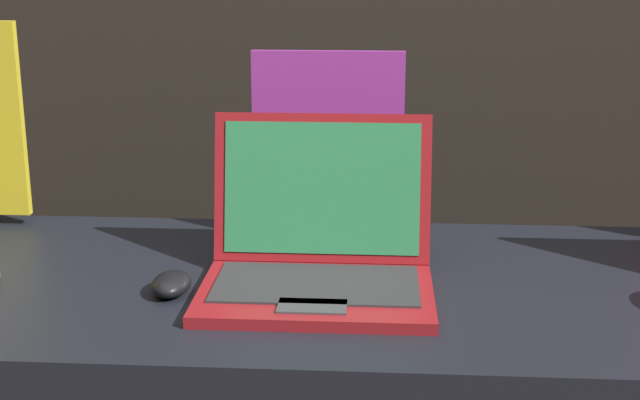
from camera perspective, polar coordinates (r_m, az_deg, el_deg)
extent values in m
cube|color=maroon|center=(1.53, -0.27, -6.07)|extent=(0.40, 0.27, 0.02)
cube|color=#2D2D30|center=(1.54, -0.22, -5.37)|extent=(0.35, 0.19, 0.00)
cube|color=#3F3F42|center=(1.45, -0.50, -6.82)|extent=(0.11, 0.06, 0.00)
cube|color=maroon|center=(1.64, 0.14, 0.77)|extent=(0.40, 0.07, 0.27)
cube|color=#2D7F4C|center=(1.64, 0.12, 0.76)|extent=(0.36, 0.06, 0.24)
ellipsoid|color=black|center=(1.57, -9.49, -5.31)|extent=(0.07, 0.10, 0.04)
cube|color=black|center=(1.86, 0.50, -2.06)|extent=(0.17, 0.07, 0.02)
cube|color=purple|center=(1.81, 0.51, 3.80)|extent=(0.31, 0.02, 0.36)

